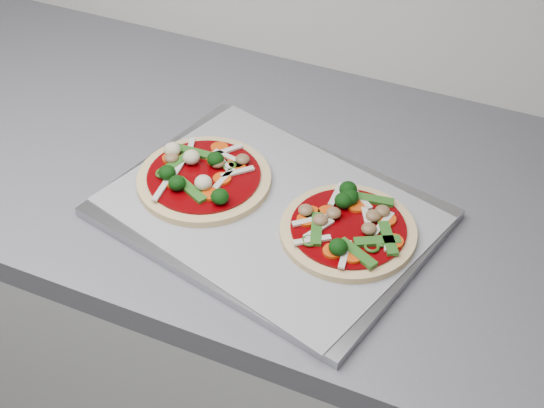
% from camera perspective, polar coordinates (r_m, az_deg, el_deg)
% --- Properties ---
extents(countertop, '(3.60, 0.60, 0.04)m').
position_cam_1_polar(countertop, '(1.05, 10.23, -1.45)').
color(countertop, slate).
rests_on(countertop, base_cabinet).
extents(baking_tray, '(0.48, 0.40, 0.01)m').
position_cam_1_polar(baking_tray, '(1.01, -0.18, -0.69)').
color(baking_tray, '#9A999F').
rests_on(baking_tray, countertop).
extents(parchment, '(0.47, 0.39, 0.00)m').
position_cam_1_polar(parchment, '(1.01, -0.18, -0.36)').
color(parchment, gray).
rests_on(parchment, baking_tray).
extents(pizza_left, '(0.25, 0.25, 0.03)m').
position_cam_1_polar(pizza_left, '(1.05, -5.25, 2.10)').
color(pizza_left, tan).
rests_on(pizza_left, parchment).
extents(pizza_right, '(0.24, 0.24, 0.03)m').
position_cam_1_polar(pizza_right, '(0.97, 5.77, -1.73)').
color(pizza_right, tan).
rests_on(pizza_right, parchment).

